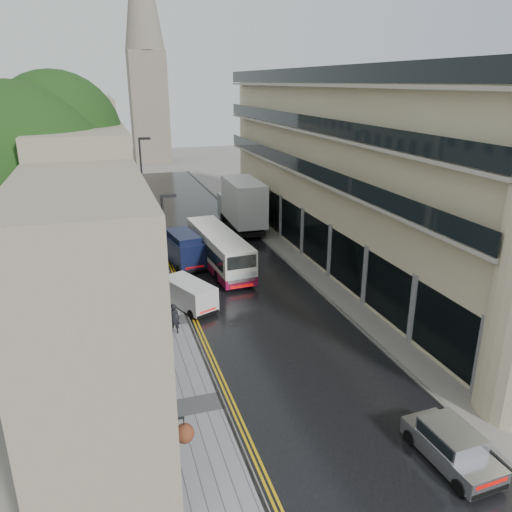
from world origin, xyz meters
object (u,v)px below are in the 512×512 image
tree_far (51,180)px  lamp_post_near (166,261)px  cream_bus (217,264)px  white_lorry (234,210)px  navy_van (178,256)px  pedestrian (174,319)px  white_van (191,305)px  tree_near (25,212)px  lamp_post_far (143,190)px  silver_hatchback (461,477)px

tree_far → lamp_post_near: (6.58, -13.73, -2.41)m
tree_far → cream_bus: 14.52m
white_lorry → lamp_post_near: (-8.03, -15.30, 1.40)m
navy_van → pedestrian: 9.39m
white_van → tree_near: bearing=151.9°
cream_bus → white_van: (-2.75, -5.09, -0.49)m
white_lorry → white_van: 16.75m
white_van → lamp_post_far: lamp_post_far is taller
cream_bus → lamp_post_near: lamp_post_near is taller
lamp_post_near → lamp_post_far: bearing=90.0°
tree_far → silver_hatchback: 33.19m
tree_near → pedestrian: (6.95, -2.32, -5.96)m
white_lorry → silver_hatchback: size_ratio=2.39×
cream_bus → white_lorry: 10.97m
lamp_post_far → tree_near: bearing=-105.9°
white_lorry → pedestrian: (-7.96, -16.89, -1.43)m
white_van → lamp_post_near: size_ratio=0.53×
white_lorry → silver_hatchback: (-0.49, -31.10, -1.68)m
pedestrian → lamp_post_far: (0.30, 18.09, 3.50)m
white_van → tree_far: bearing=96.7°
pedestrian → white_van: bearing=-109.6°
tree_near → navy_van: bearing=38.4°
navy_van → white_lorry: bearing=41.9°
cream_bus → pedestrian: size_ratio=5.79×
lamp_post_far → navy_van: bearing=-72.0°
tree_far → white_lorry: 15.19m
tree_near → silver_hatchback: size_ratio=3.63×
tree_near → pedestrian: size_ratio=8.04×
lamp_post_near → pedestrian: bearing=-86.1°
cream_bus → pedestrian: 7.82m
cream_bus → tree_far: bearing=137.0°
lamp_post_far → pedestrian: bearing=-82.2°
navy_van → lamp_post_near: (-1.82, -7.63, 2.49)m
silver_hatchback → navy_van: navy_van is taller
tree_near → white_van: size_ratio=3.57×
cream_bus → navy_van: cream_bus is taller
lamp_post_near → lamp_post_far: size_ratio=0.85×
tree_near → lamp_post_near: bearing=-6.0°
cream_bus → lamp_post_far: size_ratio=1.15×
tree_far → cream_bus: tree_far is taller
tree_far → white_van: tree_far is taller
white_lorry → navy_van: 9.94m
white_van → lamp_post_far: bearing=70.0°
tree_far → white_van: (7.90, -13.69, -5.33)m
silver_hatchback → lamp_post_near: (-7.55, 15.79, 3.08)m
tree_near → silver_hatchback: tree_near is taller
tree_near → white_van: bearing=-4.8°
navy_van → tree_near: bearing=-150.7°
white_lorry → lamp_post_far: (-7.66, 1.20, 2.07)m
tree_far → lamp_post_near: bearing=-64.4°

